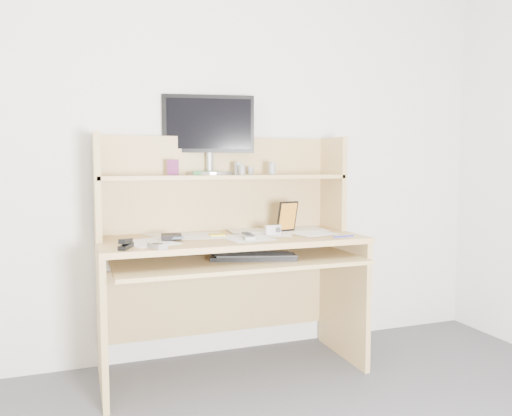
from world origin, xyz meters
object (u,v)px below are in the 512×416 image
object	(u,v)px
tv_remote	(248,236)
game_case	(287,216)
monitor	(209,132)
desk	(228,245)
keyboard	(253,256)

from	to	relation	value
tv_remote	game_case	world-z (taller)	game_case
game_case	monitor	size ratio (longest dim) A/B	0.33
desk	monitor	xyz separation A→B (m)	(-0.06, 0.18, 0.63)
desk	monitor	bearing A→B (deg)	108.06
tv_remote	monitor	xyz separation A→B (m)	(-0.11, 0.38, 0.56)
tv_remote	game_case	bearing A→B (deg)	42.54
desk	tv_remote	size ratio (longest dim) A/B	7.59
game_case	desk	bearing A→B (deg)	162.31
desk	tv_remote	distance (m)	0.22
keyboard	tv_remote	distance (m)	0.11
monitor	game_case	bearing A→B (deg)	-15.80
desk	keyboard	bearing A→B (deg)	-73.87
game_case	tv_remote	bearing A→B (deg)	-163.51
game_case	monitor	xyz separation A→B (m)	(-0.41, 0.20, 0.48)
game_case	monitor	bearing A→B (deg)	139.52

